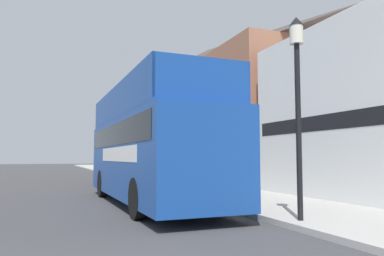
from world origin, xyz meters
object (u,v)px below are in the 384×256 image
parked_car_ahead_of_bus (122,173)px  lamp_post_nearest (297,79)px  lamp_post_second (174,115)px  tour_bus (150,151)px  lamp_post_third (129,134)px

parked_car_ahead_of_bus → lamp_post_nearest: size_ratio=0.92×
lamp_post_nearest → lamp_post_second: (0.15, 9.71, 0.15)m
tour_bus → parked_car_ahead_of_bus: size_ratio=2.23×
lamp_post_third → lamp_post_second: bearing=-89.0°
lamp_post_second → lamp_post_third: 9.72m
parked_car_ahead_of_bus → tour_bus: bearing=-91.6°
lamp_post_second → lamp_post_third: size_ratio=1.14×
parked_car_ahead_of_bus → lamp_post_nearest: bearing=-80.6°
lamp_post_second → lamp_post_third: lamp_post_second is taller
tour_bus → lamp_post_third: 14.37m
lamp_post_nearest → lamp_post_third: bearing=90.0°
parked_car_ahead_of_bus → lamp_post_second: (1.74, -3.91, 2.90)m
lamp_post_nearest → parked_car_ahead_of_bus: bearing=96.7°
tour_bus → lamp_post_third: bearing=80.4°
tour_bus → lamp_post_second: 5.32m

